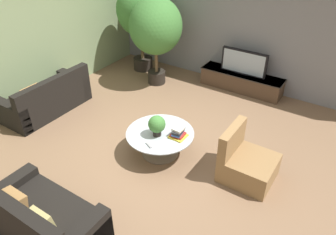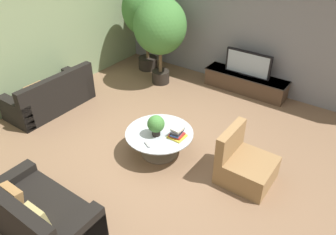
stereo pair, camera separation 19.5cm
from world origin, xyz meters
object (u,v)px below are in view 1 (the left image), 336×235
(armchair_wicker, at_px, (246,163))
(potted_plant_tabletop, at_px, (157,125))
(coffee_table, at_px, (160,139))
(potted_palm_tall, at_px, (141,12))
(media_console, at_px, (241,81))
(couch_by_wall, at_px, (47,99))
(television, at_px, (244,62))
(couch_near_entry, at_px, (42,220))
(potted_palm_corner, at_px, (156,28))

(armchair_wicker, height_order, potted_plant_tabletop, armchair_wicker)
(coffee_table, xyz_separation_m, potted_palm_tall, (-2.38, 2.67, 1.18))
(media_console, distance_m, armchair_wicker, 3.00)
(media_console, relative_size, couch_by_wall, 1.08)
(television, relative_size, couch_near_entry, 0.67)
(couch_by_wall, bearing_deg, armchair_wicker, 95.27)
(media_console, xyz_separation_m, potted_palm_tall, (-2.64, -0.34, 1.28))
(potted_plant_tabletop, bearing_deg, coffee_table, 87.30)
(television, height_order, couch_by_wall, television)
(television, bearing_deg, media_console, 90.00)
(couch_near_entry, distance_m, armchair_wicker, 3.08)
(coffee_table, distance_m, couch_by_wall, 2.78)
(couch_near_entry, bearing_deg, potted_palm_tall, -67.21)
(television, xyz_separation_m, couch_near_entry, (-0.57, -5.25, -0.41))
(couch_by_wall, relative_size, couch_near_entry, 1.12)
(couch_by_wall, relative_size, potted_palm_tall, 0.82)
(television, bearing_deg, couch_near_entry, -96.24)
(television, bearing_deg, armchair_wicker, -66.15)
(potted_palm_tall, bearing_deg, armchair_wicker, -32.01)
(coffee_table, distance_m, couch_near_entry, 2.27)
(media_console, relative_size, potted_palm_tall, 0.88)
(couch_by_wall, height_order, potted_plant_tabletop, couch_by_wall)
(couch_near_entry, bearing_deg, media_console, -96.24)
(couch_near_entry, height_order, potted_plant_tabletop, couch_near_entry)
(armchair_wicker, bearing_deg, potted_plant_tabletop, 103.11)
(couch_near_entry, distance_m, potted_palm_corner, 4.77)
(potted_palm_corner, bearing_deg, potted_palm_tall, 149.00)
(couch_by_wall, bearing_deg, couch_near_entry, 49.31)
(potted_palm_tall, bearing_deg, couch_by_wall, -98.05)
(couch_near_entry, xyz_separation_m, potted_palm_corner, (-1.30, 4.45, 1.09))
(couch_near_entry, height_order, potted_palm_corner, potted_palm_corner)
(potted_plant_tabletop, bearing_deg, couch_by_wall, -178.99)
(potted_palm_corner, bearing_deg, potted_plant_tabletop, -54.80)
(couch_by_wall, bearing_deg, coffee_table, 92.71)
(media_console, height_order, potted_palm_corner, potted_palm_corner)
(couch_near_entry, relative_size, potted_palm_tall, 0.73)
(potted_plant_tabletop, bearing_deg, television, 85.18)
(couch_near_entry, bearing_deg, coffee_table, -98.05)
(coffee_table, bearing_deg, television, 85.12)
(media_console, relative_size, potted_plant_tabletop, 5.23)
(television, xyz_separation_m, armchair_wicker, (1.21, -2.74, -0.42))
(television, xyz_separation_m, coffee_table, (-0.26, -3.00, -0.38))
(potted_palm_tall, bearing_deg, couch_near_entry, -67.21)
(armchair_wicker, relative_size, potted_palm_corner, 0.42)
(potted_palm_corner, height_order, potted_plant_tabletop, potted_palm_corner)
(potted_palm_tall, height_order, potted_plant_tabletop, potted_palm_tall)
(television, xyz_separation_m, couch_by_wall, (-3.03, -3.13, -0.40))
(media_console, xyz_separation_m, coffee_table, (-0.26, -3.00, 0.09))
(couch_by_wall, height_order, armchair_wicker, armchair_wicker)
(couch_near_entry, xyz_separation_m, potted_plant_tabletop, (0.31, 2.16, 0.37))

